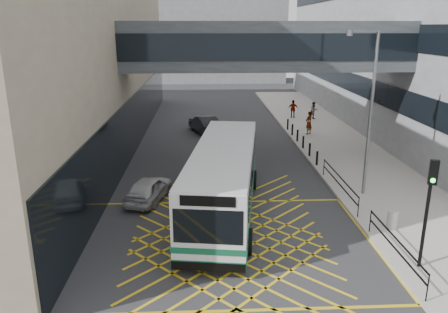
{
  "coord_description": "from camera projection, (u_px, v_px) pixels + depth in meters",
  "views": [
    {
      "loc": [
        -0.97,
        -16.38,
        8.72
      ],
      "look_at": [
        0.0,
        4.0,
        2.6
      ],
      "focal_mm": 35.0,
      "sensor_mm": 36.0,
      "label": 1
    }
  ],
  "objects": [
    {
      "name": "ground",
      "position": [
        229.0,
        243.0,
        18.22
      ],
      "size": [
        120.0,
        120.0,
        0.0
      ],
      "primitive_type": "plane",
      "color": "#333335"
    },
    {
      "name": "building_far",
      "position": [
        196.0,
        24.0,
        72.94
      ],
      "size": [
        28.0,
        16.0,
        18.0
      ],
      "primitive_type": "cube",
      "color": "gray",
      "rests_on": "ground"
    },
    {
      "name": "skybridge",
      "position": [
        265.0,
        46.0,
        27.68
      ],
      "size": [
        20.0,
        4.1,
        3.0
      ],
      "color": "#3F454A",
      "rests_on": "ground"
    },
    {
      "name": "pavement",
      "position": [
        336.0,
        145.0,
        32.95
      ],
      "size": [
        6.0,
        54.0,
        0.16
      ],
      "primitive_type": "cube",
      "color": "#ABA69D",
      "rests_on": "ground"
    },
    {
      "name": "box_junction",
      "position": [
        229.0,
        243.0,
        18.22
      ],
      "size": [
        12.0,
        9.0,
        0.01
      ],
      "color": "gold",
      "rests_on": "ground"
    },
    {
      "name": "bus",
      "position": [
        224.0,
        178.0,
        20.81
      ],
      "size": [
        4.35,
        12.07,
        3.31
      ],
      "rotation": [
        0.0,
        0.0,
        -0.14
      ],
      "color": "silver",
      "rests_on": "ground"
    },
    {
      "name": "car_white",
      "position": [
        149.0,
        188.0,
        22.57
      ],
      "size": [
        2.68,
        4.37,
        1.3
      ],
      "primitive_type": "imported",
      "rotation": [
        0.0,
        0.0,
        2.88
      ],
      "color": "#BABABC",
      "rests_on": "ground"
    },
    {
      "name": "car_dark",
      "position": [
        205.0,
        124.0,
        36.94
      ],
      "size": [
        3.25,
        5.03,
        1.47
      ],
      "primitive_type": "imported",
      "rotation": [
        0.0,
        0.0,
        3.47
      ],
      "color": "black",
      "rests_on": "ground"
    },
    {
      "name": "car_silver",
      "position": [
        233.0,
        130.0,
        35.06
      ],
      "size": [
        3.57,
        4.91,
        1.41
      ],
      "primitive_type": "imported",
      "rotation": [
        0.0,
        0.0,
        2.73
      ],
      "color": "gray",
      "rests_on": "ground"
    },
    {
      "name": "traffic_light",
      "position": [
        429.0,
        199.0,
        15.33
      ],
      "size": [
        0.34,
        0.5,
        4.19
      ],
      "rotation": [
        0.0,
        0.0,
        -0.35
      ],
      "color": "black",
      "rests_on": "pavement"
    },
    {
      "name": "street_lamp",
      "position": [
        368.0,
        105.0,
        21.83
      ],
      "size": [
        1.87,
        0.83,
        8.37
      ],
      "rotation": [
        0.0,
        0.0,
        0.33
      ],
      "color": "slate",
      "rests_on": "pavement"
    },
    {
      "name": "litter_bin",
      "position": [
        392.0,
        219.0,
        19.18
      ],
      "size": [
        0.46,
        0.46,
        0.8
      ],
      "primitive_type": "cylinder",
      "color": "#ADA89E",
      "rests_on": "pavement"
    },
    {
      "name": "kerb_railings",
      "position": [
        360.0,
        205.0,
        19.95
      ],
      "size": [
        0.05,
        12.54,
        1.0
      ],
      "color": "black",
      "rests_on": "pavement"
    },
    {
      "name": "bollards",
      "position": [
        300.0,
        139.0,
        32.68
      ],
      "size": [
        0.14,
        10.14,
        0.9
      ],
      "color": "black",
      "rests_on": "pavement"
    },
    {
      "name": "pedestrian_a",
      "position": [
        309.0,
        123.0,
        35.66
      ],
      "size": [
        0.92,
        0.89,
        1.89
      ],
      "primitive_type": "imported",
      "rotation": [
        0.0,
        0.0,
        3.84
      ],
      "color": "gray",
      "rests_on": "pavement"
    },
    {
      "name": "pedestrian_b",
      "position": [
        314.0,
        111.0,
        41.52
      ],
      "size": [
        0.91,
        0.7,
        1.63
      ],
      "primitive_type": "imported",
      "rotation": [
        0.0,
        0.0,
        0.33
      ],
      "color": "gray",
      "rests_on": "pavement"
    },
    {
      "name": "pedestrian_c",
      "position": [
        293.0,
        109.0,
        42.15
      ],
      "size": [
        1.08,
        0.67,
        1.7
      ],
      "primitive_type": "imported",
      "rotation": [
        0.0,
        0.0,
        2.94
      ],
      "color": "gray",
      "rests_on": "pavement"
    }
  ]
}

